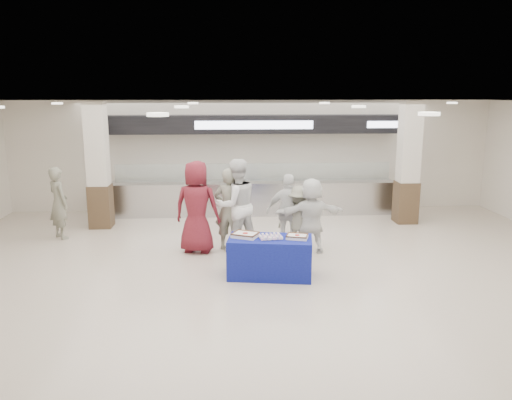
{
  "coord_description": "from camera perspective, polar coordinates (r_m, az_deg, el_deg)",
  "views": [
    {
      "loc": [
        -0.77,
        -8.51,
        3.4
      ],
      "look_at": [
        -0.16,
        1.6,
        1.22
      ],
      "focal_mm": 35.0,
      "sensor_mm": 36.0,
      "label": 1
    }
  ],
  "objects": [
    {
      "name": "serving_line",
      "position": [
        14.11,
        -0.27,
        3.01
      ],
      "size": [
        8.7,
        0.85,
        2.8
      ],
      "color": "#B6B8BD",
      "rests_on": "ground"
    },
    {
      "name": "column_left",
      "position": [
        13.25,
        -17.57,
        3.47
      ],
      "size": [
        0.55,
        0.55,
        3.2
      ],
      "color": "#3C2B1B",
      "rests_on": "ground"
    },
    {
      "name": "display_table",
      "position": [
        9.44,
        1.61,
        -6.54
      ],
      "size": [
        1.65,
        1.0,
        0.75
      ],
      "primitive_type": "cube",
      "rotation": [
        0.0,
        0.0,
        -0.15
      ],
      "color": "navy",
      "rests_on": "ground"
    },
    {
      "name": "chef_short",
      "position": [
        10.93,
        3.78,
        -1.39
      ],
      "size": [
        1.06,
        0.65,
        1.69
      ],
      "primitive_type": "imported",
      "rotation": [
        0.0,
        0.0,
        2.89
      ],
      "color": "white",
      "rests_on": "ground"
    },
    {
      "name": "soldier_a",
      "position": [
        10.91,
        -3.1,
        -1.05
      ],
      "size": [
        0.75,
        0.59,
        1.82
      ],
      "primitive_type": "imported",
      "rotation": [
        0.0,
        0.0,
        2.89
      ],
      "color": "slate",
      "rests_on": "ground"
    },
    {
      "name": "civilian_white",
      "position": [
        10.78,
        6.32,
        -1.77
      ],
      "size": [
        1.56,
        0.62,
        1.64
      ],
      "primitive_type": "imported",
      "rotation": [
        0.0,
        0.0,
        3.23
      ],
      "color": "white",
      "rests_on": "ground"
    },
    {
      "name": "ground",
      "position": [
        9.2,
        1.61,
        -9.55
      ],
      "size": [
        14.0,
        14.0,
        0.0
      ],
      "primitive_type": "plane",
      "color": "beige",
      "rests_on": "ground"
    },
    {
      "name": "column_right",
      "position": [
        13.7,
        16.99,
        3.78
      ],
      "size": [
        0.55,
        0.55,
        3.2
      ],
      "color": "#3C2B1B",
      "rests_on": "ground"
    },
    {
      "name": "soldier_bg",
      "position": [
        12.65,
        -21.61,
        -0.3
      ],
      "size": [
        0.72,
        0.74,
        1.72
      ],
      "primitive_type": "imported",
      "rotation": [
        0.0,
        0.0,
        2.31
      ],
      "color": "slate",
      "rests_on": "ground"
    },
    {
      "name": "civilian_maroon",
      "position": [
        10.77,
        -6.78,
        -0.8
      ],
      "size": [
        1.1,
        0.85,
        2.0
      ],
      "primitive_type": "imported",
      "rotation": [
        0.0,
        0.0,
        2.91
      ],
      "color": "maroon",
      "rests_on": "ground"
    },
    {
      "name": "chef_tall",
      "position": [
        10.84,
        -2.29,
        -0.59
      ],
      "size": [
        1.21,
        1.11,
        2.02
      ],
      "primitive_type": "imported",
      "rotation": [
        0.0,
        0.0,
        3.57
      ],
      "color": "white",
      "rests_on": "ground"
    },
    {
      "name": "sheet_cake_left",
      "position": [
        9.37,
        -1.23,
        -3.97
      ],
      "size": [
        0.56,
        0.51,
        0.1
      ],
      "color": "white",
      "rests_on": "display_table"
    },
    {
      "name": "cupcake_tray",
      "position": [
        9.29,
        1.63,
        -4.22
      ],
      "size": [
        0.4,
        0.32,
        0.06
      ],
      "color": "silver",
      "rests_on": "display_table"
    },
    {
      "name": "soldier_b",
      "position": [
        10.92,
        4.89,
        -2.11
      ],
      "size": [
        1.06,
        0.84,
        1.44
      ],
      "primitive_type": "imported",
      "rotation": [
        0.0,
        0.0,
        2.76
      ],
      "color": "slate",
      "rests_on": "ground"
    },
    {
      "name": "sheet_cake_right",
      "position": [
        9.31,
        4.72,
        -4.15
      ],
      "size": [
        0.45,
        0.4,
        0.09
      ],
      "color": "white",
      "rests_on": "display_table"
    }
  ]
}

